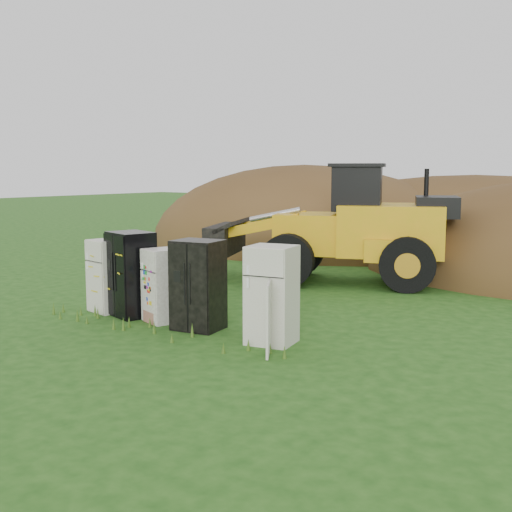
{
  "coord_description": "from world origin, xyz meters",
  "views": [
    {
      "loc": [
        9.07,
        -9.74,
        3.27
      ],
      "look_at": [
        0.43,
        2.0,
        1.31
      ],
      "focal_mm": 45.0,
      "sensor_mm": 36.0,
      "label": 1
    }
  ],
  "objects_px": {
    "fridge_leftmost": "(108,276)",
    "fridge_open_door": "(272,295)",
    "fridge_black_side": "(131,274)",
    "wheel_loader": "(327,223)",
    "fridge_sticker": "(163,286)",
    "fridge_dark_mid": "(198,285)"
  },
  "relations": [
    {
      "from": "fridge_sticker",
      "to": "wheel_loader",
      "type": "relative_size",
      "value": 0.22
    },
    {
      "from": "fridge_dark_mid",
      "to": "fridge_open_door",
      "type": "height_order",
      "value": "fridge_open_door"
    },
    {
      "from": "fridge_black_side",
      "to": "wheel_loader",
      "type": "distance_m",
      "value": 6.65
    },
    {
      "from": "fridge_leftmost",
      "to": "fridge_open_door",
      "type": "xyz_separation_m",
      "value": [
        4.63,
        -0.02,
        0.09
      ]
    },
    {
      "from": "fridge_leftmost",
      "to": "fridge_open_door",
      "type": "distance_m",
      "value": 4.64
    },
    {
      "from": "fridge_sticker",
      "to": "fridge_dark_mid",
      "type": "relative_size",
      "value": 0.86
    },
    {
      "from": "fridge_open_door",
      "to": "fridge_sticker",
      "type": "bearing_deg",
      "value": 167.68
    },
    {
      "from": "fridge_black_side",
      "to": "fridge_open_door",
      "type": "bearing_deg",
      "value": 14.35
    },
    {
      "from": "fridge_sticker",
      "to": "fridge_leftmost",
      "type": "bearing_deg",
      "value": -161.85
    },
    {
      "from": "fridge_sticker",
      "to": "wheel_loader",
      "type": "xyz_separation_m",
      "value": [
        0.3,
        6.49,
        0.93
      ]
    },
    {
      "from": "fridge_sticker",
      "to": "fridge_dark_mid",
      "type": "height_order",
      "value": "fridge_dark_mid"
    },
    {
      "from": "fridge_leftmost",
      "to": "fridge_dark_mid",
      "type": "height_order",
      "value": "fridge_dark_mid"
    },
    {
      "from": "fridge_leftmost",
      "to": "fridge_black_side",
      "type": "bearing_deg",
      "value": 10.06
    },
    {
      "from": "fridge_black_side",
      "to": "fridge_sticker",
      "type": "height_order",
      "value": "fridge_black_side"
    },
    {
      "from": "fridge_dark_mid",
      "to": "fridge_open_door",
      "type": "distance_m",
      "value": 1.84
    },
    {
      "from": "fridge_open_door",
      "to": "wheel_loader",
      "type": "height_order",
      "value": "wheel_loader"
    },
    {
      "from": "fridge_black_side",
      "to": "wheel_loader",
      "type": "xyz_separation_m",
      "value": [
        1.28,
        6.48,
        0.78
      ]
    },
    {
      "from": "fridge_leftmost",
      "to": "wheel_loader",
      "type": "xyz_separation_m",
      "value": [
        2.04,
        6.49,
        0.89
      ]
    },
    {
      "from": "fridge_black_side",
      "to": "fridge_open_door",
      "type": "relative_size",
      "value": 1.02
    },
    {
      "from": "fridge_sticker",
      "to": "wheel_loader",
      "type": "distance_m",
      "value": 6.56
    },
    {
      "from": "fridge_leftmost",
      "to": "fridge_sticker",
      "type": "relative_size",
      "value": 1.06
    },
    {
      "from": "fridge_leftmost",
      "to": "fridge_dark_mid",
      "type": "distance_m",
      "value": 2.8
    }
  ]
}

